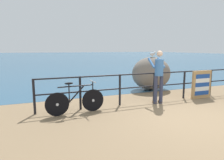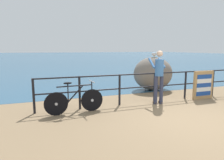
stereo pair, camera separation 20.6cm
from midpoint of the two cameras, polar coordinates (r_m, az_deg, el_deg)
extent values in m
cube|color=#846B4C|center=(24.40, -12.36, 4.28)|extent=(120.00, 120.00, 0.10)
cube|color=#2D5675|center=(52.48, -17.30, 6.53)|extent=(120.00, 90.00, 0.01)
cylinder|color=black|center=(6.09, -22.15, -4.42)|extent=(0.07, 0.07, 1.02)
cylinder|color=black|center=(6.20, -9.94, -3.66)|extent=(0.07, 0.07, 1.02)
cylinder|color=black|center=(6.58, 1.34, -2.80)|extent=(0.07, 0.07, 1.02)
cylinder|color=black|center=(7.18, 11.05, -1.97)|extent=(0.07, 0.07, 1.02)
cylinder|color=black|center=(7.95, 19.07, -1.24)|extent=(0.07, 0.07, 1.02)
cylinder|color=black|center=(8.85, 25.56, -0.64)|extent=(0.07, 0.07, 1.02)
cylinder|color=black|center=(7.10, 11.17, 1.91)|extent=(7.87, 0.04, 0.04)
cylinder|color=black|center=(7.17, 11.06, -1.66)|extent=(7.87, 0.04, 0.04)
cylinder|color=black|center=(5.78, -16.28, -6.66)|extent=(0.66, 0.08, 0.66)
cylinder|color=#B7BCC6|center=(5.78, -16.28, -6.66)|extent=(0.08, 0.06, 0.08)
cylinder|color=black|center=(6.01, -6.40, -5.74)|extent=(0.66, 0.08, 0.66)
cylinder|color=#B7BCC6|center=(6.01, -6.40, -5.74)|extent=(0.08, 0.06, 0.08)
cylinder|color=black|center=(5.77, -11.38, -1.71)|extent=(0.99, 0.10, 0.04)
cylinder|color=black|center=(5.82, -11.06, -3.96)|extent=(0.50, 0.07, 0.50)
cylinder|color=black|center=(5.77, -13.07, -3.84)|extent=(0.03, 0.03, 0.53)
ellipsoid|color=black|center=(5.72, -13.18, -0.95)|extent=(0.25, 0.12, 0.06)
cylinder|color=black|center=(5.95, -6.45, -3.09)|extent=(0.03, 0.03, 0.57)
cylinder|color=#B7BCC6|center=(5.90, -6.50, -0.38)|extent=(0.06, 0.48, 0.03)
cylinder|color=#333851|center=(6.89, 11.43, -2.75)|extent=(0.12, 0.12, 0.95)
ellipsoid|color=#513319|center=(7.04, 11.12, -6.12)|extent=(0.14, 0.27, 0.08)
cylinder|color=#333851|center=(6.97, 12.93, -2.66)|extent=(0.12, 0.12, 0.95)
ellipsoid|color=#513319|center=(7.12, 12.61, -6.00)|extent=(0.14, 0.27, 0.08)
cylinder|color=#3F72B2|center=(6.82, 12.39, 3.48)|extent=(0.28, 0.28, 0.55)
sphere|color=beige|center=(6.79, 12.52, 7.31)|extent=(0.20, 0.20, 0.20)
cylinder|color=#3F72B2|center=(6.95, 10.26, 4.79)|extent=(0.16, 0.52, 0.34)
cylinder|color=#3F72B2|center=(7.10, 12.95, 4.79)|extent=(0.16, 0.52, 0.34)
cube|color=tan|center=(8.17, 23.36, -1.16)|extent=(0.84, 0.09, 1.04)
cube|color=#1E479E|center=(8.19, 23.48, -3.37)|extent=(0.66, 0.01, 0.16)
cube|color=white|center=(8.16, 23.55, -2.30)|extent=(0.66, 0.01, 0.16)
cube|color=#1E479E|center=(8.13, 23.61, -1.22)|extent=(0.66, 0.01, 0.16)
cube|color=white|center=(8.11, 23.68, -0.13)|extent=(0.66, 0.01, 0.16)
cube|color=#1E479E|center=(8.08, 23.75, 0.96)|extent=(0.66, 0.01, 0.16)
ellipsoid|color=slate|center=(9.20, 10.44, 1.85)|extent=(1.79, 1.46, 1.47)
cylinder|color=gold|center=(9.13, 10.68, 6.62)|extent=(0.01, 0.01, 0.06)
cylinder|color=gold|center=(9.10, 10.83, 6.61)|extent=(0.01, 0.01, 0.06)
ellipsoid|color=white|center=(9.11, 10.77, 7.21)|extent=(0.26, 0.12, 0.13)
ellipsoid|color=#9E9EA3|center=(9.10, 10.67, 7.40)|extent=(0.24, 0.13, 0.06)
sphere|color=white|center=(9.18, 11.41, 7.64)|extent=(0.08, 0.08, 0.08)
cone|color=gold|center=(9.21, 11.67, 7.61)|extent=(0.05, 0.03, 0.02)
camera|label=1|loc=(0.10, -90.86, -0.14)|focal=32.22mm
camera|label=2|loc=(0.10, 89.14, 0.14)|focal=32.22mm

